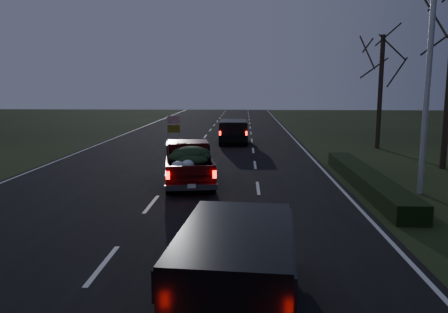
% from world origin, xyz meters
% --- Properties ---
extents(ground, '(120.00, 120.00, 0.00)m').
position_xyz_m(ground, '(0.00, 0.00, 0.00)').
color(ground, black).
rests_on(ground, ground).
extents(road_asphalt, '(14.00, 120.00, 0.02)m').
position_xyz_m(road_asphalt, '(0.00, 0.00, 0.01)').
color(road_asphalt, black).
rests_on(road_asphalt, ground).
extents(hedge_row, '(1.00, 10.00, 0.60)m').
position_xyz_m(hedge_row, '(7.80, 3.00, 0.30)').
color(hedge_row, black).
rests_on(hedge_row, ground).
extents(light_pole, '(0.50, 0.90, 9.16)m').
position_xyz_m(light_pole, '(9.50, 2.00, 5.48)').
color(light_pole, silver).
rests_on(light_pole, ground).
extents(bare_tree_far, '(3.60, 3.60, 7.00)m').
position_xyz_m(bare_tree_far, '(11.50, 14.00, 5.23)').
color(bare_tree_far, black).
rests_on(bare_tree_far, ground).
extents(pickup_truck, '(2.50, 4.88, 2.44)m').
position_xyz_m(pickup_truck, '(0.85, 3.21, 0.91)').
color(pickup_truck, '#3E0809').
rests_on(pickup_truck, ground).
extents(lead_suv, '(1.97, 4.52, 1.29)m').
position_xyz_m(lead_suv, '(2.30, 15.82, 0.97)').
color(lead_suv, black).
rests_on(lead_suv, ground).
extents(rear_suv, '(2.24, 4.65, 1.30)m').
position_xyz_m(rear_suv, '(2.94, -7.03, 0.98)').
color(rear_suv, black).
rests_on(rear_suv, ground).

